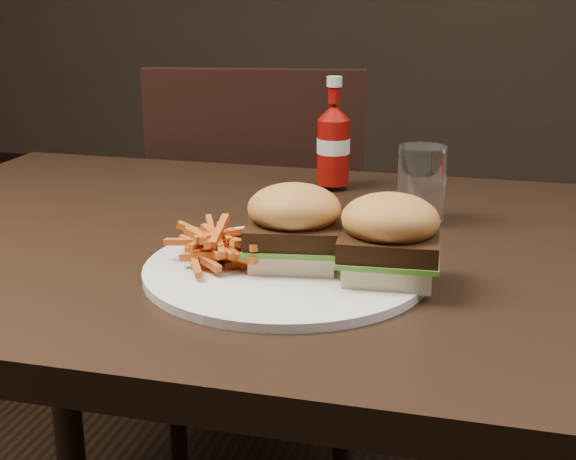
% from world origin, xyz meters
% --- Properties ---
extents(dining_table, '(1.20, 0.80, 0.04)m').
position_xyz_m(dining_table, '(0.00, 0.00, 0.73)').
color(dining_table, black).
rests_on(dining_table, ground).
extents(chair_far, '(0.52, 0.52, 0.04)m').
position_xyz_m(chair_far, '(-0.22, 0.71, 0.43)').
color(chair_far, black).
rests_on(chair_far, ground).
extents(plate, '(0.32, 0.32, 0.01)m').
position_xyz_m(plate, '(0.05, -0.13, 0.76)').
color(plate, white).
rests_on(plate, dining_table).
extents(sandwich_half_a, '(0.11, 0.10, 0.02)m').
position_xyz_m(sandwich_half_a, '(0.06, -0.12, 0.77)').
color(sandwich_half_a, beige).
rests_on(sandwich_half_a, plate).
extents(sandwich_half_b, '(0.10, 0.10, 0.02)m').
position_xyz_m(sandwich_half_b, '(0.17, -0.13, 0.77)').
color(sandwich_half_b, beige).
rests_on(sandwich_half_b, plate).
extents(fries_pile, '(0.11, 0.11, 0.04)m').
position_xyz_m(fries_pile, '(-0.03, -0.13, 0.78)').
color(fries_pile, '#C4660C').
rests_on(fries_pile, plate).
extents(ketchup_bottle, '(0.07, 0.07, 0.10)m').
position_xyz_m(ketchup_bottle, '(0.02, 0.27, 0.81)').
color(ketchup_bottle, maroon).
rests_on(ketchup_bottle, dining_table).
extents(tumbler, '(0.08, 0.08, 0.10)m').
position_xyz_m(tumbler, '(0.18, 0.12, 0.81)').
color(tumbler, white).
rests_on(tumbler, dining_table).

